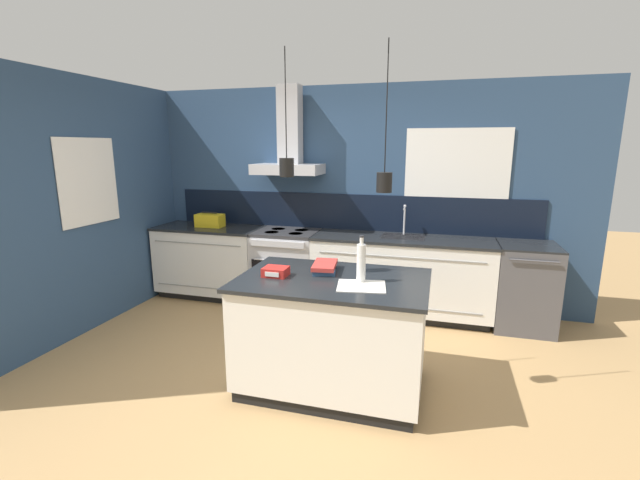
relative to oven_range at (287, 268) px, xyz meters
The scene contains 13 objects.
ground_plane 1.87m from the oven_range, 68.63° to the right, with size 16.00×16.00×0.00m, color tan.
wall_back 1.14m from the oven_range, 26.73° to the left, with size 5.60×2.13×2.60m.
wall_left 2.20m from the oven_range, 150.81° to the right, with size 0.08×3.80×2.60m.
counter_run_left 1.04m from the oven_range, behind, with size 1.34×0.64×0.91m.
counter_run_sink 1.37m from the oven_range, ahead, with size 2.00×0.64×1.25m.
oven_range is the anchor object (origin of this frame).
dishwasher 2.66m from the oven_range, ahead, with size 0.59×0.65×0.91m.
kitchen_island 1.93m from the oven_range, 59.31° to the right, with size 1.46×0.97×0.91m.
bottle_on_island 2.18m from the oven_range, 54.56° to the right, with size 0.07×0.07×0.36m.
book_stack 1.82m from the oven_range, 59.80° to the right, with size 0.24×0.35×0.07m.
red_supply_box 1.88m from the oven_range, 72.59° to the right, with size 0.19×0.16×0.07m.
paper_pile 2.23m from the oven_range, 55.55° to the right, with size 0.39×0.34×0.01m.
yellow_toolbox 1.16m from the oven_range, behind, with size 0.34×0.18×0.19m.
Camera 1 is at (1.09, -3.04, 1.90)m, focal length 24.00 mm.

